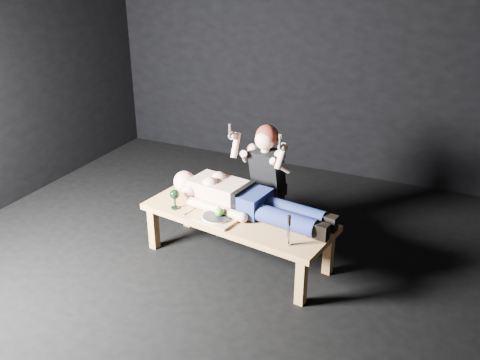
{
  "coord_description": "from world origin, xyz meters",
  "views": [
    {
      "loc": [
        1.84,
        -3.31,
        2.53
      ],
      "look_at": [
        0.17,
        0.27,
        0.75
      ],
      "focal_mm": 38.97,
      "sensor_mm": 36.0,
      "label": 1
    }
  ],
  "objects": [
    {
      "name": "apple",
      "position": [
        0.08,
        0.07,
        0.53
      ],
      "size": [
        0.07,
        0.07,
        0.07
      ],
      "primitive_type": "sphere",
      "color": "green",
      "rests_on": "plate"
    },
    {
      "name": "carving_knife",
      "position": [
        0.73,
        -0.06,
        0.58
      ],
      "size": [
        0.04,
        0.04,
        0.25
      ],
      "primitive_type": null,
      "rotation": [
        0.0,
        0.0,
        -0.15
      ],
      "color": "#B2B2B7",
      "rests_on": "table"
    },
    {
      "name": "table",
      "position": [
        0.17,
        0.22,
        0.23
      ],
      "size": [
        1.73,
        0.86,
        0.45
      ],
      "primitive_type": "cube",
      "rotation": [
        0.0,
        0.0,
        -0.15
      ],
      "color": "tan",
      "rests_on": "ground"
    },
    {
      "name": "knife_flat",
      "position": [
        0.19,
        0.04,
        0.45
      ],
      "size": [
        0.08,
        0.17,
        0.01
      ],
      "primitive_type": "cube",
      "rotation": [
        0.0,
        0.0,
        -0.35
      ],
      "color": "#B2B2B7",
      "rests_on": "table"
    },
    {
      "name": "serving_tray",
      "position": [
        0.06,
        0.06,
        0.46
      ],
      "size": [
        0.38,
        0.3,
        0.02
      ],
      "primitive_type": "cube",
      "rotation": [
        0.0,
        0.0,
        -0.18
      ],
      "color": "tan",
      "rests_on": "table"
    },
    {
      "name": "ground",
      "position": [
        0.0,
        0.0,
        0.0
      ],
      "size": [
        5.0,
        5.0,
        0.0
      ],
      "primitive_type": "plane",
      "color": "black",
      "rests_on": "ground"
    },
    {
      "name": "fork_flat",
      "position": [
        -0.22,
        0.1,
        0.45
      ],
      "size": [
        0.03,
        0.18,
        0.01
      ],
      "primitive_type": "cube",
      "rotation": [
        0.0,
        0.0,
        -0.1
      ],
      "color": "#B2B2B7",
      "rests_on": "table"
    },
    {
      "name": "lying_man",
      "position": [
        0.24,
        0.32,
        0.58
      ],
      "size": [
        1.68,
        0.73,
        0.26
      ],
      "primitive_type": null,
      "rotation": [
        0.0,
        0.0,
        -0.15
      ],
      "color": "#F9BE9B",
      "rests_on": "table"
    },
    {
      "name": "plate",
      "position": [
        0.06,
        0.06,
        0.48
      ],
      "size": [
        0.27,
        0.27,
        0.02
      ],
      "primitive_type": "cylinder",
      "rotation": [
        0.0,
        0.0,
        -0.18
      ],
      "color": "white",
      "rests_on": "serving_tray"
    },
    {
      "name": "back_wall",
      "position": [
        0.0,
        2.5,
        1.5
      ],
      "size": [
        5.0,
        0.0,
        5.0
      ],
      "primitive_type": "plane",
      "rotation": [
        1.57,
        0.0,
        0.0
      ],
      "color": "black",
      "rests_on": "ground"
    },
    {
      "name": "spoon_flat",
      "position": [
        0.17,
        0.13,
        0.45
      ],
      "size": [
        0.12,
        0.15,
        0.01
      ],
      "primitive_type": "cube",
      "rotation": [
        0.0,
        0.0,
        0.69
      ],
      "color": "#B2B2B7",
      "rests_on": "table"
    },
    {
      "name": "kneeling_woman",
      "position": [
        0.26,
        0.77,
        0.58
      ],
      "size": [
        0.71,
        0.78,
        1.15
      ],
      "primitive_type": null,
      "rotation": [
        0.0,
        0.0,
        -0.16
      ],
      "color": "black",
      "rests_on": "ground"
    },
    {
      "name": "goblet",
      "position": [
        -0.37,
        0.1,
        0.54
      ],
      "size": [
        0.1,
        0.1,
        0.18
      ],
      "primitive_type": null,
      "rotation": [
        0.0,
        0.0,
        -0.15
      ],
      "color": "black",
      "rests_on": "table"
    }
  ]
}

